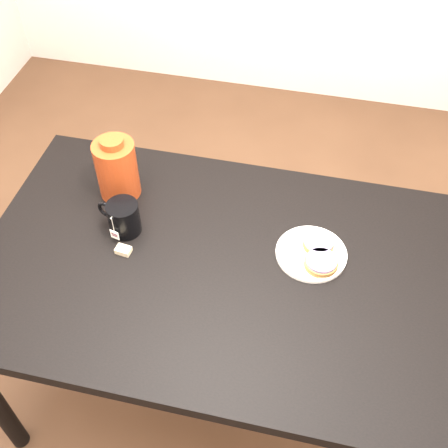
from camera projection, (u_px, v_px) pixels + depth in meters
The scene contains 8 objects.
ground_plane at pixel (215, 379), 2.22m from camera, with size 4.00×4.00×0.00m, color brown.
table at pixel (213, 280), 1.72m from camera, with size 1.40×0.90×0.75m.
plate at pixel (311, 253), 1.67m from camera, with size 0.21×0.21×0.02m.
bagel_back at pixel (319, 243), 1.68m from camera, with size 0.12×0.12×0.03m.
bagel_front at pixel (321, 263), 1.63m from camera, with size 0.14×0.14×0.03m.
mug at pixel (123, 217), 1.71m from camera, with size 0.15×0.12×0.11m.
teabag_pouch at pixel (123, 250), 1.68m from camera, with size 0.04×0.03×0.02m, color #C6B793.
bagel_package at pixel (117, 169), 1.78m from camera, with size 0.14×0.14×0.22m.
Camera 1 is at (0.26, -0.98, 2.06)m, focal length 45.00 mm.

